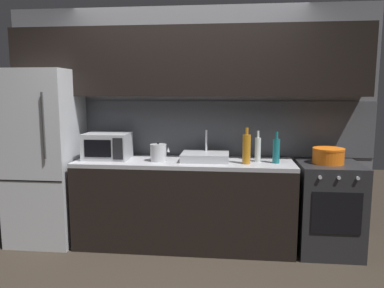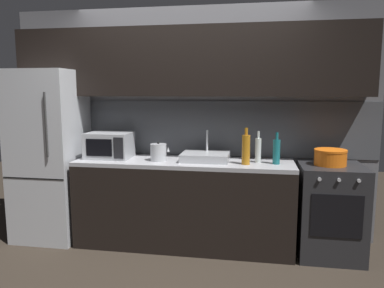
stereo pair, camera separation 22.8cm
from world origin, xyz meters
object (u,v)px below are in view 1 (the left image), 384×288
at_px(mug_dark, 246,154).
at_px(refrigerator, 45,157).
at_px(wine_bottle_clear, 258,149).
at_px(wine_bottle_amber, 247,149).
at_px(wine_bottle_teal, 276,150).
at_px(cooking_pot, 328,156).
at_px(microwave, 107,146).
at_px(oven_range, 328,208).
at_px(kettle, 158,153).

bearing_deg(mug_dark, refrigerator, -175.12).
bearing_deg(wine_bottle_clear, wine_bottle_amber, -133.30).
bearing_deg(wine_bottle_amber, mug_dark, 89.40).
height_order(wine_bottle_teal, cooking_pot, wine_bottle_teal).
distance_m(microwave, mug_dark, 1.45).
xyz_separation_m(oven_range, wine_bottle_teal, (-0.53, -0.03, 0.58)).
bearing_deg(refrigerator, cooking_pot, 0.00).
bearing_deg(microwave, cooking_pot, -0.47).
relative_size(wine_bottle_clear, cooking_pot, 1.03).
bearing_deg(refrigerator, wine_bottle_teal, -0.75).
distance_m(oven_range, wine_bottle_clear, 0.91).
height_order(microwave, cooking_pot, microwave).
xyz_separation_m(wine_bottle_teal, wine_bottle_amber, (-0.29, -0.07, 0.02)).
height_order(refrigerator, mug_dark, refrigerator).
xyz_separation_m(refrigerator, microwave, (0.68, 0.02, 0.12)).
height_order(oven_range, wine_bottle_amber, wine_bottle_amber).
bearing_deg(wine_bottle_clear, oven_range, -2.31).
height_order(wine_bottle_teal, wine_bottle_clear, same).
relative_size(oven_range, cooking_pot, 2.97).
height_order(refrigerator, oven_range, refrigerator).
bearing_deg(wine_bottle_teal, oven_range, 3.29).
height_order(oven_range, kettle, kettle).
height_order(microwave, mug_dark, microwave).
bearing_deg(oven_range, wine_bottle_clear, 177.69).
bearing_deg(wine_bottle_amber, wine_bottle_clear, 46.70).
relative_size(refrigerator, wine_bottle_clear, 5.84).
xyz_separation_m(kettle, mug_dark, (0.88, 0.24, -0.04)).
bearing_deg(oven_range, wine_bottle_amber, -173.34).
height_order(kettle, wine_bottle_teal, wine_bottle_teal).
xyz_separation_m(refrigerator, kettle, (1.24, -0.06, 0.08)).
xyz_separation_m(wine_bottle_teal, mug_dark, (-0.29, 0.21, -0.08)).
height_order(wine_bottle_teal, wine_bottle_amber, wine_bottle_amber).
relative_size(refrigerator, mug_dark, 17.99).
distance_m(microwave, wine_bottle_amber, 1.44).
bearing_deg(cooking_pot, kettle, -178.10).
xyz_separation_m(wine_bottle_clear, mug_dark, (-0.11, 0.15, -0.08)).
bearing_deg(microwave, wine_bottle_amber, -4.60).
xyz_separation_m(kettle, cooking_pot, (1.68, 0.06, -0.01)).
bearing_deg(oven_range, wine_bottle_teal, -176.71).
bearing_deg(kettle, wine_bottle_amber, -2.69).
distance_m(refrigerator, mug_dark, 2.13).
xyz_separation_m(oven_range, wine_bottle_amber, (-0.82, -0.10, 0.60)).
xyz_separation_m(wine_bottle_clear, cooking_pot, (0.68, -0.03, -0.05)).
distance_m(refrigerator, wine_bottle_amber, 2.12).
height_order(refrigerator, wine_bottle_amber, refrigerator).
xyz_separation_m(oven_range, wine_bottle_clear, (-0.70, 0.03, 0.58)).
distance_m(oven_range, kettle, 1.78).
bearing_deg(wine_bottle_amber, microwave, 175.40).
distance_m(oven_range, cooking_pot, 0.53).
distance_m(wine_bottle_amber, mug_dark, 0.30).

